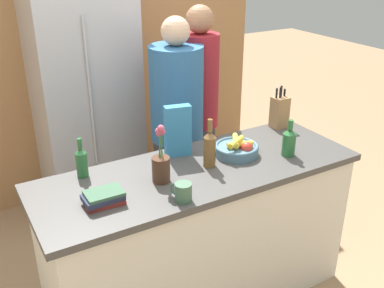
# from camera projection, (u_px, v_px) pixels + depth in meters

# --- Properties ---
(kitchen_island) EXTENTS (1.89, 0.67, 0.93)m
(kitchen_island) POSITION_uv_depth(u_px,v_px,m) (199.00, 236.00, 2.74)
(kitchen_island) COLOR silver
(kitchen_island) RESTS_ON ground_plane
(back_wall_wood) EXTENTS (3.09, 0.12, 2.60)m
(back_wall_wood) POSITION_uv_depth(u_px,v_px,m) (92.00, 45.00, 3.78)
(back_wall_wood) COLOR #AD7A4C
(back_wall_wood) RESTS_ON ground_plane
(refrigerator) EXTENTS (0.75, 0.62, 2.01)m
(refrigerator) POSITION_uv_depth(u_px,v_px,m) (86.00, 94.00, 3.53)
(refrigerator) COLOR #B7B7BC
(refrigerator) RESTS_ON ground_plane
(fruit_bowl) EXTENTS (0.27, 0.27, 0.12)m
(fruit_bowl) POSITION_uv_depth(u_px,v_px,m) (237.00, 148.00, 2.69)
(fruit_bowl) COLOR slate
(fruit_bowl) RESTS_ON kitchen_island
(knife_block) EXTENTS (0.11, 0.09, 0.29)m
(knife_block) POSITION_uv_depth(u_px,v_px,m) (280.00, 112.00, 3.06)
(knife_block) COLOR #A87A4C
(knife_block) RESTS_ON kitchen_island
(flower_vase) EXTENTS (0.10, 0.10, 0.33)m
(flower_vase) POSITION_uv_depth(u_px,v_px,m) (161.00, 165.00, 2.38)
(flower_vase) COLOR #4C2D1E
(flower_vase) RESTS_ON kitchen_island
(cereal_box) EXTENTS (0.16, 0.09, 0.31)m
(cereal_box) POSITION_uv_depth(u_px,v_px,m) (178.00, 131.00, 2.64)
(cereal_box) COLOR teal
(cereal_box) RESTS_ON kitchen_island
(coffee_mug) EXTENTS (0.09, 0.12, 0.09)m
(coffee_mug) POSITION_uv_depth(u_px,v_px,m) (183.00, 192.00, 2.22)
(coffee_mug) COLOR #42664C
(coffee_mug) RESTS_ON kitchen_island
(book_stack) EXTENTS (0.20, 0.16, 0.07)m
(book_stack) POSITION_uv_depth(u_px,v_px,m) (103.00, 198.00, 2.20)
(book_stack) COLOR maroon
(book_stack) RESTS_ON kitchen_island
(bottle_oil) EXTENTS (0.07, 0.07, 0.29)m
(bottle_oil) POSITION_uv_depth(u_px,v_px,m) (210.00, 148.00, 2.53)
(bottle_oil) COLOR brown
(bottle_oil) RESTS_ON kitchen_island
(bottle_vinegar) EXTENTS (0.06, 0.06, 0.23)m
(bottle_vinegar) POSITION_uv_depth(u_px,v_px,m) (82.00, 162.00, 2.43)
(bottle_vinegar) COLOR #286633
(bottle_vinegar) RESTS_ON kitchen_island
(bottle_wine) EXTENTS (0.08, 0.08, 0.23)m
(bottle_wine) POSITION_uv_depth(u_px,v_px,m) (289.00, 142.00, 2.67)
(bottle_wine) COLOR #286633
(bottle_wine) RESTS_ON kitchen_island
(person_at_sink) EXTENTS (0.37, 0.37, 1.67)m
(person_at_sink) POSITION_uv_depth(u_px,v_px,m) (177.00, 122.00, 3.20)
(person_at_sink) COLOR #383842
(person_at_sink) RESTS_ON ground_plane
(person_in_blue) EXTENTS (0.29, 0.29, 1.71)m
(person_in_blue) POSITION_uv_depth(u_px,v_px,m) (199.00, 105.00, 3.37)
(person_in_blue) COLOR #383842
(person_in_blue) RESTS_ON ground_plane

